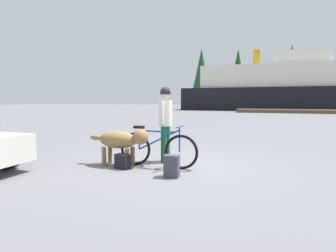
{
  "coord_description": "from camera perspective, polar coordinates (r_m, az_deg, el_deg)",
  "views": [
    {
      "loc": [
        1.98,
        -5.64,
        1.48
      ],
      "look_at": [
        -0.25,
        0.38,
        0.85
      ],
      "focal_mm": 28.45,
      "sensor_mm": 36.0,
      "label": 1
    }
  ],
  "objects": [
    {
      "name": "ferry_boat",
      "position": [
        42.24,
        22.96,
        7.35
      ],
      "size": [
        27.49,
        8.18,
        8.86
      ],
      "color": "black",
      "rests_on": "ground_plane"
    },
    {
      "name": "backpack",
      "position": [
        5.17,
        0.8,
        -8.58
      ],
      "size": [
        0.29,
        0.22,
        0.43
      ],
      "primitive_type": "cube",
      "rotation": [
        0.0,
        0.0,
        0.07
      ],
      "color": "#3F3F4C",
      "rests_on": "ground_plane"
    },
    {
      "name": "bicycle",
      "position": [
        5.9,
        -2.38,
        -4.95
      ],
      "size": [
        1.84,
        0.44,
        0.93
      ],
      "color": "black",
      "rests_on": "ground_plane"
    },
    {
      "name": "handbag_pannier",
      "position": [
        5.89,
        -9.72,
        -7.48
      ],
      "size": [
        0.35,
        0.24,
        0.32
      ],
      "primitive_type": "cube",
      "rotation": [
        0.0,
        0.0,
        -0.2
      ],
      "color": "black",
      "rests_on": "ground_plane"
    },
    {
      "name": "pine_tree_far_right",
      "position": [
        59.28,
        24.93,
        11.21
      ],
      "size": [
        3.62,
        3.62,
        12.39
      ],
      "color": "#4C331E",
      "rests_on": "ground_plane"
    },
    {
      "name": "person_cyclist",
      "position": [
        6.3,
        -0.56,
        2.03
      ],
      "size": [
        0.32,
        0.53,
        1.79
      ],
      "color": "#19592D",
      "rests_on": "ground_plane"
    },
    {
      "name": "dock_pier",
      "position": [
        34.52,
        27.28,
        2.81
      ],
      "size": [
        15.16,
        2.79,
        0.4
      ],
      "primitive_type": "cube",
      "color": "brown",
      "rests_on": "ground_plane"
    },
    {
      "name": "pine_tree_far_left",
      "position": [
        57.35,
        7.16,
        11.65
      ],
      "size": [
        3.8,
        3.8,
        12.24
      ],
      "color": "#4C331E",
      "rests_on": "ground_plane"
    },
    {
      "name": "ground_plane",
      "position": [
        6.16,
        0.93,
        -8.33
      ],
      "size": [
        160.0,
        160.0,
        0.0
      ],
      "primitive_type": "plane",
      "color": "slate"
    },
    {
      "name": "pine_tree_center",
      "position": [
        56.4,
        14.73,
        10.93
      ],
      "size": [
        3.71,
        3.71,
        11.71
      ],
      "color": "#4C331E",
      "rests_on": "ground_plane"
    },
    {
      "name": "dog",
      "position": [
        6.08,
        -9.93,
        -3.03
      ],
      "size": [
        1.48,
        0.46,
        0.85
      ],
      "color": "olive",
      "rests_on": "ground_plane"
    },
    {
      "name": "pine_tree_mid_back",
      "position": [
        61.17,
        25.9,
        10.15
      ],
      "size": [
        4.1,
        4.1,
        11.86
      ],
      "color": "#4C331E",
      "rests_on": "ground_plane"
    }
  ]
}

